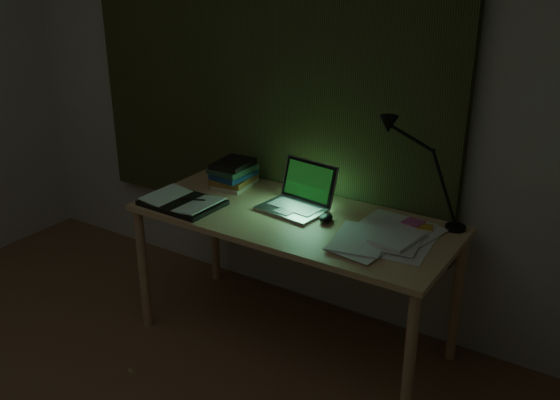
# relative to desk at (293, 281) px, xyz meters

# --- Properties ---
(wall_back) EXTENTS (3.50, 0.00, 2.50)m
(wall_back) POSITION_rel_desk_xyz_m (-0.44, 0.41, 0.90)
(wall_back) COLOR beige
(wall_back) RESTS_ON ground
(curtain) EXTENTS (2.20, 0.06, 2.00)m
(curtain) POSITION_rel_desk_xyz_m (-0.44, 0.37, 1.10)
(curtain) COLOR #2C2E17
(curtain) RESTS_ON wall_back
(desk) EXTENTS (1.53, 0.67, 0.70)m
(desk) POSITION_rel_desk_xyz_m (0.00, 0.00, 0.00)
(desk) COLOR tan
(desk) RESTS_ON floor
(laptop) EXTENTS (0.35, 0.38, 0.22)m
(laptop) POSITION_rel_desk_xyz_m (-0.04, 0.05, 0.46)
(laptop) COLOR #B0B0B5
(laptop) RESTS_ON desk
(open_textbook) EXTENTS (0.38, 0.28, 0.03)m
(open_textbook) POSITION_rel_desk_xyz_m (-0.53, -0.18, 0.36)
(open_textbook) COLOR silver
(open_textbook) RESTS_ON desk
(book_stack) EXTENTS (0.19, 0.23, 0.14)m
(book_stack) POSITION_rel_desk_xyz_m (-0.47, 0.16, 0.42)
(book_stack) COLOR silver
(book_stack) RESTS_ON desk
(loose_papers) EXTENTS (0.40, 0.42, 0.02)m
(loose_papers) POSITION_rel_desk_xyz_m (0.46, 0.03, 0.36)
(loose_papers) COLOR white
(loose_papers) RESTS_ON desk
(mouse) EXTENTS (0.08, 0.10, 0.04)m
(mouse) POSITION_rel_desk_xyz_m (0.16, 0.03, 0.37)
(mouse) COLOR black
(mouse) RESTS_ON desk
(sticky_yellow) EXTENTS (0.08, 0.08, 0.01)m
(sticky_yellow) POSITION_rel_desk_xyz_m (0.57, 0.19, 0.36)
(sticky_yellow) COLOR gold
(sticky_yellow) RESTS_ON desk
(sticky_pink) EXTENTS (0.10, 0.10, 0.02)m
(sticky_pink) POSITION_rel_desk_xyz_m (0.51, 0.21, 0.36)
(sticky_pink) COLOR #D954A1
(sticky_pink) RESTS_ON desk
(desk_lamp) EXTENTS (0.37, 0.31, 0.49)m
(desk_lamp) POSITION_rel_desk_xyz_m (0.69, 0.27, 0.59)
(desk_lamp) COLOR black
(desk_lamp) RESTS_ON desk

